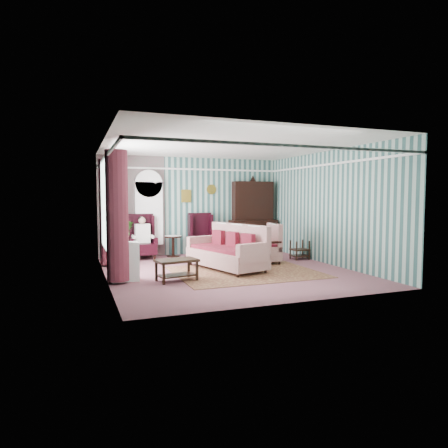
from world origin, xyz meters
name	(u,v)px	position (x,y,z in m)	size (l,w,h in m)	color
floor	(228,271)	(0.00, 0.00, 0.00)	(6.00, 6.00, 0.00)	#824B53
room_shell	(201,185)	(-0.62, 0.18, 2.01)	(5.53, 6.02, 2.91)	#325C58
bookcase	(149,218)	(-1.35, 2.84, 1.12)	(0.80, 0.28, 2.24)	white
dresser_hutch	(253,214)	(1.90, 2.72, 1.18)	(1.50, 0.56, 2.36)	black
wingback_left	(142,237)	(-1.60, 2.45, 0.62)	(0.76, 0.80, 1.25)	black
wingback_right	(203,235)	(0.15, 2.45, 0.62)	(0.76, 0.80, 1.25)	black
seated_woman	(142,238)	(-1.60, 2.45, 0.59)	(0.44, 0.40, 1.18)	silver
round_side_table	(173,246)	(-0.70, 2.60, 0.30)	(0.50, 0.50, 0.60)	black
nest_table	(300,250)	(2.47, 0.90, 0.27)	(0.45, 0.38, 0.54)	black
plant_stand	(125,262)	(-2.40, -0.30, 0.40)	(0.55, 0.35, 0.80)	silver
rug	(245,272)	(0.30, -0.30, 0.01)	(3.20, 2.60, 0.01)	#4D191C
sofa	(226,246)	(0.02, 0.20, 0.57)	(2.16, 0.96, 1.14)	beige
floral_armchair	(263,246)	(1.21, 0.64, 0.45)	(0.85, 0.72, 0.91)	beige
coffee_table	(177,270)	(-1.40, -0.67, 0.22)	(0.83, 0.51, 0.45)	black
potted_plant_a	(124,232)	(-2.41, -0.37, 1.02)	(0.39, 0.34, 0.43)	#184916
potted_plant_b	(126,231)	(-2.35, -0.18, 1.02)	(0.24, 0.19, 0.44)	#1F591B
potted_plant_c	(120,233)	(-2.47, -0.22, 0.99)	(0.22, 0.22, 0.39)	#1D4D18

